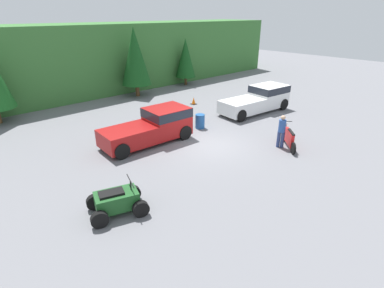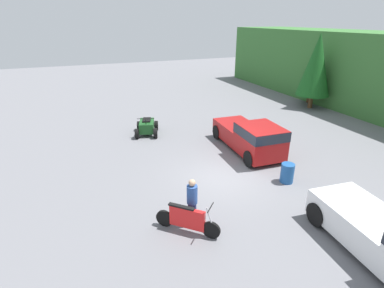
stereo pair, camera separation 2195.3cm
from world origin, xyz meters
name	(u,v)px [view 1 (the left image)]	position (x,y,z in m)	size (l,w,h in m)	color
ground_plane	(211,145)	(0.00, 0.00, 0.00)	(80.00, 80.00, 0.00)	slate
hillside_backdrop	(80,60)	(0.00, 16.00, 2.90)	(44.00, 6.00, 5.80)	#387033
tree_mid_right	(135,57)	(2.87, 11.68, 3.31)	(2.48, 2.48, 5.64)	brown
tree_right	(186,58)	(8.85, 12.15, 2.60)	(1.95, 1.95, 4.43)	brown
pickup_truck_red	(154,125)	(-1.97, 2.56, 0.94)	(5.14, 2.27, 1.78)	maroon
pickup_truck_second	(260,98)	(7.02, 1.96, 0.94)	(5.68, 2.53, 1.78)	white
dirt_bike	(289,139)	(2.86, -2.99, 0.49)	(1.68, 1.76, 1.20)	black
quad_atv	(117,201)	(-6.85, -1.92, 0.48)	(2.33, 1.89, 1.20)	black
rider_person	(282,130)	(2.54, -2.68, 0.97)	(0.51, 0.51, 1.79)	navy
traffic_cone	(194,101)	(4.69, 6.49, 0.25)	(0.42, 0.42, 0.55)	black
steel_barrel	(200,121)	(1.38, 2.33, 0.44)	(0.58, 0.58, 0.88)	#1E5193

